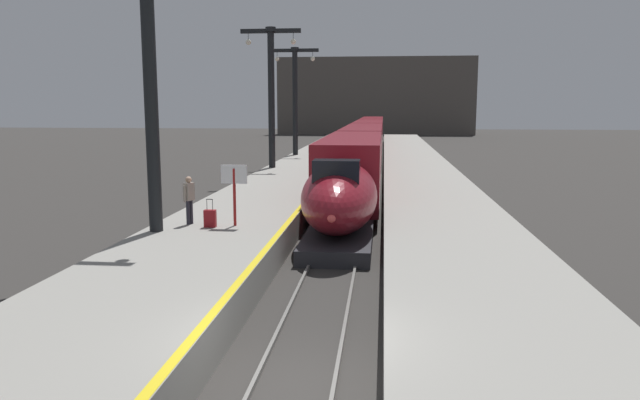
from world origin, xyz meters
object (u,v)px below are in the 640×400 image
(passenger_near_edge, at_px, (189,196))
(station_column_distant, at_px, (295,91))
(departure_info_board, at_px, (234,183))
(station_column_mid, at_px, (149,59))
(rolling_suitcase, at_px, (210,218))
(station_column_far, at_px, (271,84))
(highspeed_train_main, at_px, (366,141))

(passenger_near_edge, bearing_deg, station_column_distant, 91.36)
(passenger_near_edge, xyz_separation_m, departure_info_board, (1.65, -0.11, 0.52))
(station_column_mid, xyz_separation_m, rolling_suitcase, (1.61, 0.81, -5.31))
(station_column_far, distance_m, departure_info_board, 20.67)
(passenger_near_edge, relative_size, departure_info_board, 0.80)
(rolling_suitcase, relative_size, departure_info_board, 0.46)
(station_column_mid, bearing_deg, station_column_distant, 90.00)
(station_column_distant, bearing_deg, rolling_suitcase, -87.08)
(station_column_mid, bearing_deg, highspeed_train_main, 80.84)
(highspeed_train_main, distance_m, station_column_far, 17.03)
(rolling_suitcase, bearing_deg, station_column_far, 94.48)
(highspeed_train_main, relative_size, station_column_mid, 8.11)
(highspeed_train_main, relative_size, rolling_suitcase, 77.20)
(highspeed_train_main, distance_m, station_column_distant, 8.58)
(station_column_distant, bearing_deg, passenger_near_edge, -88.64)
(station_column_mid, xyz_separation_m, passenger_near_edge, (0.74, 1.27, -4.62))
(station_column_far, bearing_deg, passenger_near_edge, -87.89)
(station_column_mid, relative_size, station_column_far, 1.01)
(station_column_far, bearing_deg, rolling_suitcase, -85.52)
(station_column_far, bearing_deg, departure_info_board, -83.23)
(passenger_near_edge, bearing_deg, station_column_far, 92.11)
(passenger_near_edge, height_order, rolling_suitcase, passenger_near_edge)
(station_column_mid, xyz_separation_m, departure_info_board, (2.39, 1.17, -4.11))
(station_column_mid, distance_m, station_column_distant, 32.25)
(station_column_far, xyz_separation_m, departure_info_board, (2.39, -20.12, -4.05))
(station_column_distant, bearing_deg, departure_info_board, -85.61)
(station_column_mid, distance_m, rolling_suitcase, 5.61)
(station_column_distant, xyz_separation_m, rolling_suitcase, (1.61, -31.44, -5.11))
(station_column_mid, relative_size, departure_info_board, 4.41)
(rolling_suitcase, bearing_deg, station_column_distant, 92.92)
(station_column_distant, relative_size, rolling_suitcase, 9.14)
(highspeed_train_main, relative_size, station_column_far, 8.20)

